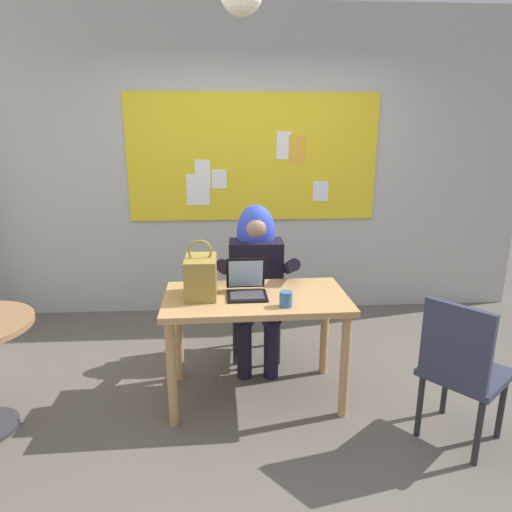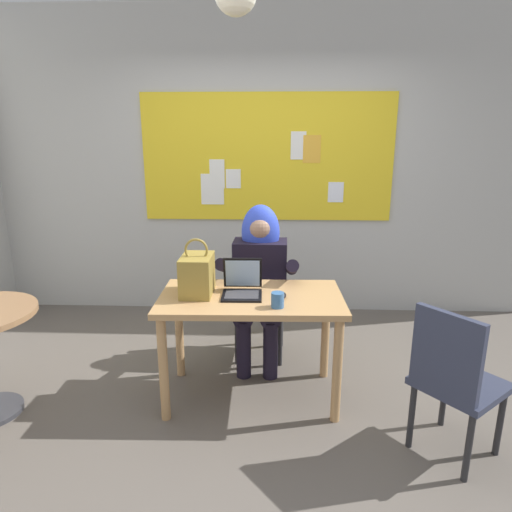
{
  "view_description": "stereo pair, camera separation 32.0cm",
  "coord_description": "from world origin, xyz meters",
  "px_view_note": "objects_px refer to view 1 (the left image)",
  "views": [
    {
      "loc": [
        -0.25,
        -2.75,
        1.78
      ],
      "look_at": [
        -0.06,
        0.33,
        0.93
      ],
      "focal_mm": 31.5,
      "sensor_mm": 36.0,
      "label": 1
    },
    {
      "loc": [
        0.07,
        -2.75,
        1.78
      ],
      "look_at": [
        -0.06,
        0.33,
        0.93
      ],
      "focal_mm": 31.5,
      "sensor_mm": 36.0,
      "label": 2
    }
  ],
  "objects_px": {
    "chair_at_desk": "(256,294)",
    "person_costumed": "(256,272)",
    "desk_main": "(256,311)",
    "handbag": "(201,276)",
    "chair_extra_corner": "(461,366)",
    "laptop": "(247,287)",
    "computer_mouse": "(287,294)",
    "coffee_mug": "(286,299)"
  },
  "relations": [
    {
      "from": "chair_at_desk",
      "to": "chair_extra_corner",
      "type": "bearing_deg",
      "value": 43.0
    },
    {
      "from": "desk_main",
      "to": "laptop",
      "type": "bearing_deg",
      "value": 155.92
    },
    {
      "from": "chair_at_desk",
      "to": "person_costumed",
      "type": "height_order",
      "value": "person_costumed"
    },
    {
      "from": "chair_at_desk",
      "to": "person_costumed",
      "type": "relative_size",
      "value": 0.72
    },
    {
      "from": "desk_main",
      "to": "coffee_mug",
      "type": "height_order",
      "value": "coffee_mug"
    },
    {
      "from": "person_costumed",
      "to": "handbag",
      "type": "xyz_separation_m",
      "value": [
        -0.4,
        -0.54,
        0.15
      ]
    },
    {
      "from": "coffee_mug",
      "to": "computer_mouse",
      "type": "bearing_deg",
      "value": 80.45
    },
    {
      "from": "person_costumed",
      "to": "handbag",
      "type": "relative_size",
      "value": 3.3
    },
    {
      "from": "desk_main",
      "to": "chair_extra_corner",
      "type": "bearing_deg",
      "value": -26.68
    },
    {
      "from": "laptop",
      "to": "handbag",
      "type": "height_order",
      "value": "handbag"
    },
    {
      "from": "laptop",
      "to": "desk_main",
      "type": "bearing_deg",
      "value": -25.37
    },
    {
      "from": "person_costumed",
      "to": "computer_mouse",
      "type": "bearing_deg",
      "value": 16.73
    },
    {
      "from": "person_costumed",
      "to": "computer_mouse",
      "type": "height_order",
      "value": "person_costumed"
    },
    {
      "from": "desk_main",
      "to": "chair_extra_corner",
      "type": "height_order",
      "value": "chair_extra_corner"
    },
    {
      "from": "computer_mouse",
      "to": "chair_extra_corner",
      "type": "relative_size",
      "value": 0.12
    },
    {
      "from": "person_costumed",
      "to": "laptop",
      "type": "relative_size",
      "value": 4.42
    },
    {
      "from": "chair_at_desk",
      "to": "handbag",
      "type": "xyz_separation_m",
      "value": [
        -0.4,
        -0.67,
        0.38
      ]
    },
    {
      "from": "laptop",
      "to": "person_costumed",
      "type": "bearing_deg",
      "value": 78.26
    },
    {
      "from": "laptop",
      "to": "computer_mouse",
      "type": "xyz_separation_m",
      "value": [
        0.26,
        -0.06,
        -0.03
      ]
    },
    {
      "from": "chair_at_desk",
      "to": "laptop",
      "type": "bearing_deg",
      "value": -6.59
    },
    {
      "from": "computer_mouse",
      "to": "coffee_mug",
      "type": "xyz_separation_m",
      "value": [
        -0.03,
        -0.16,
        0.03
      ]
    },
    {
      "from": "chair_at_desk",
      "to": "handbag",
      "type": "relative_size",
      "value": 2.37
    },
    {
      "from": "person_costumed",
      "to": "coffee_mug",
      "type": "relative_size",
      "value": 13.13
    },
    {
      "from": "desk_main",
      "to": "chair_at_desk",
      "type": "relative_size",
      "value": 1.36
    },
    {
      "from": "coffee_mug",
      "to": "handbag",
      "type": "bearing_deg",
      "value": 157.19
    },
    {
      "from": "desk_main",
      "to": "laptop",
      "type": "height_order",
      "value": "laptop"
    },
    {
      "from": "computer_mouse",
      "to": "laptop",
      "type": "bearing_deg",
      "value": 168.88
    },
    {
      "from": "person_costumed",
      "to": "chair_extra_corner",
      "type": "relative_size",
      "value": 1.38
    },
    {
      "from": "laptop",
      "to": "coffee_mug",
      "type": "xyz_separation_m",
      "value": [
        0.23,
        -0.23,
        -0.0
      ]
    },
    {
      "from": "handbag",
      "to": "chair_extra_corner",
      "type": "xyz_separation_m",
      "value": [
        1.49,
        -0.59,
        -0.37
      ]
    },
    {
      "from": "desk_main",
      "to": "chair_at_desk",
      "type": "height_order",
      "value": "chair_at_desk"
    },
    {
      "from": "laptop",
      "to": "chair_at_desk",
      "type": "bearing_deg",
      "value": 79.8
    },
    {
      "from": "chair_at_desk",
      "to": "laptop",
      "type": "height_order",
      "value": "laptop"
    },
    {
      "from": "chair_extra_corner",
      "to": "coffee_mug",
      "type": "bearing_deg",
      "value": 119.59
    },
    {
      "from": "chair_extra_corner",
      "to": "desk_main",
      "type": "bearing_deg",
      "value": 113.94
    },
    {
      "from": "laptop",
      "to": "handbag",
      "type": "bearing_deg",
      "value": 179.48
    },
    {
      "from": "coffee_mug",
      "to": "laptop",
      "type": "bearing_deg",
      "value": 135.8
    },
    {
      "from": "person_costumed",
      "to": "chair_extra_corner",
      "type": "xyz_separation_m",
      "value": [
        1.09,
        -1.13,
        -0.23
      ]
    },
    {
      "from": "computer_mouse",
      "to": "handbag",
      "type": "height_order",
      "value": "handbag"
    },
    {
      "from": "desk_main",
      "to": "chair_extra_corner",
      "type": "xyz_separation_m",
      "value": [
        1.13,
        -0.57,
        -0.13
      ]
    },
    {
      "from": "computer_mouse",
      "to": "handbag",
      "type": "xyz_separation_m",
      "value": [
        -0.56,
        0.06,
        0.12
      ]
    },
    {
      "from": "handbag",
      "to": "chair_extra_corner",
      "type": "distance_m",
      "value": 1.64
    }
  ]
}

